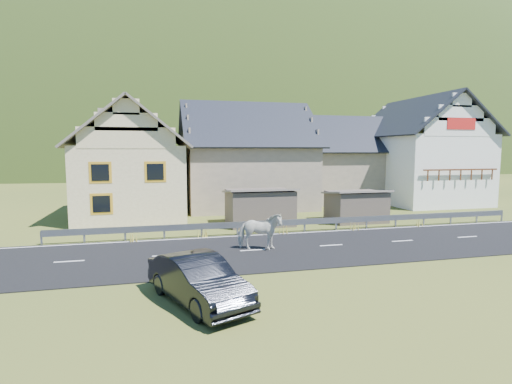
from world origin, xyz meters
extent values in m
plane|color=#3B461D|center=(0.00, 0.00, 0.00)|extent=(160.00, 160.00, 0.00)
cube|color=black|center=(0.00, 0.00, 0.02)|extent=(60.00, 7.00, 0.04)
cube|color=silver|center=(0.00, 0.00, 0.04)|extent=(60.00, 6.60, 0.01)
cube|color=#93969B|center=(0.00, 3.68, 0.58)|extent=(28.00, 0.08, 0.34)
cube|color=#93969B|center=(-14.00, 3.70, 0.35)|extent=(0.10, 0.06, 0.70)
cube|color=#93969B|center=(-12.00, 3.70, 0.35)|extent=(0.10, 0.06, 0.70)
cube|color=#93969B|center=(-10.00, 3.70, 0.35)|extent=(0.10, 0.06, 0.70)
cube|color=#93969B|center=(-8.00, 3.70, 0.35)|extent=(0.10, 0.06, 0.70)
cube|color=#93969B|center=(-6.00, 3.70, 0.35)|extent=(0.10, 0.06, 0.70)
cube|color=#93969B|center=(-4.00, 3.70, 0.35)|extent=(0.10, 0.06, 0.70)
cube|color=#93969B|center=(-2.00, 3.70, 0.35)|extent=(0.10, 0.06, 0.70)
cube|color=#93969B|center=(0.00, 3.70, 0.35)|extent=(0.10, 0.06, 0.70)
cube|color=#93969B|center=(2.00, 3.70, 0.35)|extent=(0.10, 0.06, 0.70)
cube|color=#93969B|center=(4.00, 3.70, 0.35)|extent=(0.10, 0.06, 0.70)
cube|color=#93969B|center=(6.00, 3.70, 0.35)|extent=(0.10, 0.06, 0.70)
cube|color=#93969B|center=(8.00, 3.70, 0.35)|extent=(0.10, 0.06, 0.70)
cube|color=#93969B|center=(10.00, 3.70, 0.35)|extent=(0.10, 0.06, 0.70)
cube|color=#93969B|center=(12.00, 3.70, 0.35)|extent=(0.10, 0.06, 0.70)
cube|color=#93969B|center=(14.00, 3.70, 0.35)|extent=(0.10, 0.06, 0.70)
cube|color=brown|center=(-2.00, 6.50, 1.10)|extent=(4.30, 3.30, 2.40)
cube|color=brown|center=(4.50, 6.00, 1.00)|extent=(3.80, 2.90, 2.20)
cube|color=#FFEAB4|center=(-10.00, 12.00, 2.50)|extent=(7.00, 9.00, 5.00)
cube|color=gold|center=(-11.60, 7.50, 3.40)|extent=(1.30, 0.12, 1.30)
cube|color=gold|center=(-8.40, 7.50, 3.40)|extent=(1.30, 0.12, 1.30)
cube|color=gold|center=(-11.60, 7.50, 1.50)|extent=(1.30, 0.12, 1.30)
cube|color=gray|center=(-12.00, 13.50, 6.56)|extent=(0.70, 0.70, 2.40)
cube|color=gray|center=(-1.00, 15.00, 2.50)|extent=(10.00, 9.00, 5.00)
cube|color=gray|center=(9.00, 17.00, 2.30)|extent=(9.00, 8.00, 4.60)
cube|color=white|center=(15.00, 14.00, 3.00)|extent=(8.00, 10.00, 6.00)
cube|color=red|center=(15.00, 8.97, 6.80)|extent=(2.60, 0.06, 0.90)
cube|color=#622D15|center=(15.00, 8.75, 3.20)|extent=(6.80, 0.12, 0.12)
ellipsoid|color=#213A17|center=(5.00, 180.00, -20.00)|extent=(440.00, 280.00, 260.00)
imported|color=silver|center=(-3.67, 0.00, 0.93)|extent=(1.50, 2.29, 1.78)
imported|color=black|center=(-7.13, -5.81, 0.74)|extent=(3.14, 4.73, 1.47)
camera|label=1|loc=(-8.27, -17.91, 4.74)|focal=28.00mm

